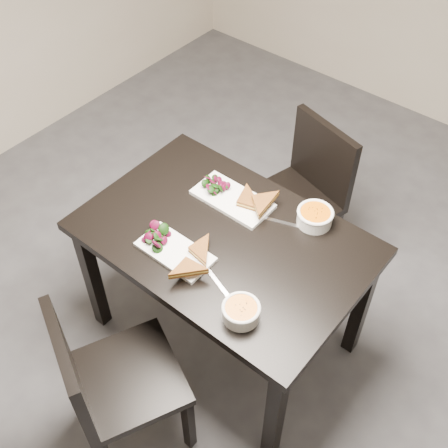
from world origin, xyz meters
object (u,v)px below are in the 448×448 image
Objects in this scene: chair_near at (106,380)px; plate_near at (175,252)px; plate_far at (232,199)px; soup_bowl_far at (315,216)px; soup_bowl_near at (241,311)px; table at (224,251)px; chair_far at (303,190)px.

chair_near reaches higher than plate_near.
plate_far is 0.37m from soup_bowl_far.
chair_near reaches higher than soup_bowl_near.
chair_near is 0.61m from soup_bowl_near.
table is 7.63× the size of soup_bowl_far.
plate_far is (-0.01, 0.39, 0.00)m from plate_near.
chair_near is 0.57m from plate_near.
soup_bowl_far is (-0.05, 0.57, 0.00)m from soup_bowl_near.
plate_far is at bearing 91.53° from plate_near.
chair_far is 2.38× the size of plate_far.
table is 8.28× the size of soup_bowl_near.
plate_far reaches higher than table.
chair_near reaches higher than plate_far.
plate_near is 2.03× the size of soup_bowl_far.
plate_near is at bearing -88.47° from plate_far.
soup_bowl_near is at bearing -48.29° from plate_far.
soup_bowl_near reaches higher than plate_far.
table is at bearing 65.31° from plate_near.
plate_far is at bearing -82.72° from chair_far.
soup_bowl_far reaches higher than plate_near.
soup_bowl_far is at bearing 55.71° from plate_near.
chair_near is 5.87× the size of soup_bowl_near.
table is 1.41× the size of chair_near.
chair_far is 5.87× the size of soup_bowl_near.
plate_near is 0.39m from plate_far.
chair_near is 5.41× the size of soup_bowl_far.
soup_bowl_near is 0.41× the size of plate_far.
chair_far is (-0.01, 1.39, 0.00)m from chair_near.
table is 0.72m from chair_near.
chair_near is 0.93m from plate_far.
soup_bowl_near is (0.40, -0.07, 0.03)m from plate_near.
table is 0.72m from chair_far.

